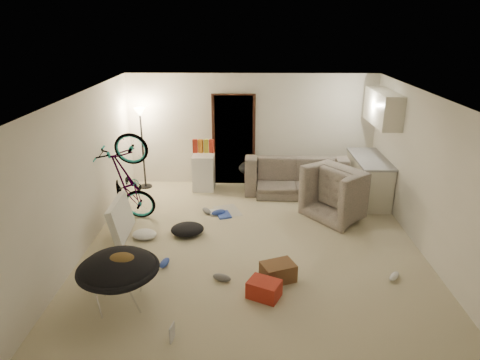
{
  "coord_description": "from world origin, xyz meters",
  "views": [
    {
      "loc": [
        -0.13,
        -6.38,
        3.56
      ],
      "look_at": [
        -0.22,
        0.6,
        0.95
      ],
      "focal_mm": 32.0,
      "sensor_mm": 36.0,
      "label": 1
    }
  ],
  "objects_px": {
    "saucer_chair": "(119,275)",
    "juicer": "(287,268)",
    "sofa": "(295,178)",
    "kitchen_counter": "(368,180)",
    "bicycle": "(129,198)",
    "mini_fridge": "(204,172)",
    "drink_case_a": "(278,272)",
    "floor_lamp": "(141,131)",
    "drink_case_b": "(264,289)",
    "armchair": "(346,196)",
    "tv_box": "(121,218)"
  },
  "relations": [
    {
      "from": "mini_fridge",
      "to": "drink_case_b",
      "type": "relative_size",
      "value": 1.88
    },
    {
      "from": "saucer_chair",
      "to": "mini_fridge",
      "type": "bearing_deg",
      "value": 80.36
    },
    {
      "from": "kitchen_counter",
      "to": "tv_box",
      "type": "distance_m",
      "value": 5.02
    },
    {
      "from": "mini_fridge",
      "to": "tv_box",
      "type": "relative_size",
      "value": 0.81
    },
    {
      "from": "kitchen_counter",
      "to": "tv_box",
      "type": "xyz_separation_m",
      "value": [
        -4.73,
        -1.67,
        -0.12
      ]
    },
    {
      "from": "saucer_chair",
      "to": "juicer",
      "type": "bearing_deg",
      "value": 18.78
    },
    {
      "from": "tv_box",
      "to": "saucer_chair",
      "type": "bearing_deg",
      "value": -76.4
    },
    {
      "from": "floor_lamp",
      "to": "drink_case_b",
      "type": "height_order",
      "value": "floor_lamp"
    },
    {
      "from": "floor_lamp",
      "to": "juicer",
      "type": "distance_m",
      "value": 4.71
    },
    {
      "from": "mini_fridge",
      "to": "saucer_chair",
      "type": "bearing_deg",
      "value": -99.0
    },
    {
      "from": "kitchen_counter",
      "to": "drink_case_a",
      "type": "distance_m",
      "value": 3.69
    },
    {
      "from": "kitchen_counter",
      "to": "drink_case_a",
      "type": "height_order",
      "value": "kitchen_counter"
    },
    {
      "from": "floor_lamp",
      "to": "tv_box",
      "type": "xyz_separation_m",
      "value": [
        0.1,
        -2.32,
        -0.98
      ]
    },
    {
      "from": "armchair",
      "to": "drink_case_a",
      "type": "xyz_separation_m",
      "value": [
        -1.47,
        -2.32,
        -0.23
      ]
    },
    {
      "from": "sofa",
      "to": "saucer_chair",
      "type": "bearing_deg",
      "value": 58.33
    },
    {
      "from": "mini_fridge",
      "to": "kitchen_counter",
      "type": "bearing_deg",
      "value": -8.32
    },
    {
      "from": "mini_fridge",
      "to": "drink_case_b",
      "type": "height_order",
      "value": "mini_fridge"
    },
    {
      "from": "tv_box",
      "to": "floor_lamp",
      "type": "bearing_deg",
      "value": 90.93
    },
    {
      "from": "tv_box",
      "to": "drink_case_b",
      "type": "distance_m",
      "value": 3.02
    },
    {
      "from": "kitchen_counter",
      "to": "sofa",
      "type": "height_order",
      "value": "kitchen_counter"
    },
    {
      "from": "drink_case_b",
      "to": "juicer",
      "type": "bearing_deg",
      "value": 84.11
    },
    {
      "from": "floor_lamp",
      "to": "tv_box",
      "type": "bearing_deg",
      "value": -87.53
    },
    {
      "from": "kitchen_counter",
      "to": "saucer_chair",
      "type": "height_order",
      "value": "kitchen_counter"
    },
    {
      "from": "drink_case_a",
      "to": "juicer",
      "type": "height_order",
      "value": "drink_case_a"
    },
    {
      "from": "saucer_chair",
      "to": "juicer",
      "type": "height_order",
      "value": "saucer_chair"
    },
    {
      "from": "floor_lamp",
      "to": "saucer_chair",
      "type": "height_order",
      "value": "floor_lamp"
    },
    {
      "from": "armchair",
      "to": "mini_fridge",
      "type": "distance_m",
      "value": 3.14
    },
    {
      "from": "kitchen_counter",
      "to": "sofa",
      "type": "relative_size",
      "value": 0.69
    },
    {
      "from": "tv_box",
      "to": "juicer",
      "type": "relative_size",
      "value": 4.13
    },
    {
      "from": "floor_lamp",
      "to": "drink_case_b",
      "type": "distance_m",
      "value": 4.96
    },
    {
      "from": "kitchen_counter",
      "to": "armchair",
      "type": "height_order",
      "value": "kitchen_counter"
    },
    {
      "from": "saucer_chair",
      "to": "drink_case_a",
      "type": "distance_m",
      "value": 2.23
    },
    {
      "from": "kitchen_counter",
      "to": "drink_case_a",
      "type": "bearing_deg",
      "value": -124.46
    },
    {
      "from": "bicycle",
      "to": "mini_fridge",
      "type": "distance_m",
      "value": 2.04
    },
    {
      "from": "floor_lamp",
      "to": "saucer_chair",
      "type": "distance_m",
      "value": 4.42
    },
    {
      "from": "drink_case_a",
      "to": "drink_case_b",
      "type": "bearing_deg",
      "value": -139.69
    },
    {
      "from": "kitchen_counter",
      "to": "saucer_chair",
      "type": "distance_m",
      "value": 5.55
    },
    {
      "from": "bicycle",
      "to": "drink_case_a",
      "type": "xyz_separation_m",
      "value": [
        2.65,
        -1.96,
        -0.33
      ]
    },
    {
      "from": "kitchen_counter",
      "to": "juicer",
      "type": "bearing_deg",
      "value": -124.07
    },
    {
      "from": "floor_lamp",
      "to": "bicycle",
      "type": "bearing_deg",
      "value": -86.68
    },
    {
      "from": "sofa",
      "to": "tv_box",
      "type": "distance_m",
      "value": 3.88
    },
    {
      "from": "floor_lamp",
      "to": "sofa",
      "type": "height_order",
      "value": "floor_lamp"
    },
    {
      "from": "kitchen_counter",
      "to": "saucer_chair",
      "type": "relative_size",
      "value": 1.41
    },
    {
      "from": "kitchen_counter",
      "to": "floor_lamp",
      "type": "bearing_deg",
      "value": 172.34
    },
    {
      "from": "tv_box",
      "to": "juicer",
      "type": "bearing_deg",
      "value": -24.67
    },
    {
      "from": "bicycle",
      "to": "tv_box",
      "type": "bearing_deg",
      "value": -178.3
    },
    {
      "from": "sofa",
      "to": "mini_fridge",
      "type": "height_order",
      "value": "mini_fridge"
    },
    {
      "from": "floor_lamp",
      "to": "armchair",
      "type": "distance_m",
      "value": 4.53
    },
    {
      "from": "drink_case_b",
      "to": "saucer_chair",
      "type": "bearing_deg",
      "value": -148.2
    },
    {
      "from": "floor_lamp",
      "to": "drink_case_b",
      "type": "relative_size",
      "value": 4.28
    }
  ]
}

